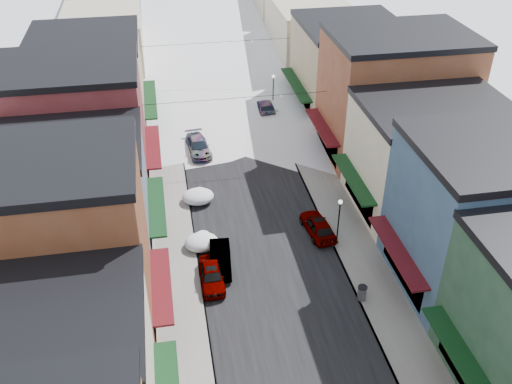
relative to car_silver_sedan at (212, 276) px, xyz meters
name	(u,v)px	position (x,y,z in m)	size (l,w,h in m)	color
road	(213,79)	(4.30, 36.38, -0.67)	(10.00, 160.00, 0.01)	black
sidewalk_left	(159,82)	(-2.30, 36.38, -0.60)	(3.20, 160.00, 0.15)	gray
sidewalk_right	(266,75)	(10.90, 36.38, -0.60)	(3.20, 160.00, 0.15)	gray
curb_left	(172,81)	(-0.75, 36.38, -0.60)	(0.10, 160.00, 0.15)	slate
curb_right	(254,75)	(9.35, 36.38, -0.60)	(0.10, 160.00, 0.15)	slate
bldg_l_brick_near	(46,257)	(-9.39, -3.12, 5.58)	(12.30, 8.20, 12.50)	brown
bldg_l_grayblue	(74,198)	(-8.89, 5.38, 3.83)	(11.30, 9.20, 9.00)	slate
bldg_l_brick_far	(68,129)	(-9.89, 14.38, 4.83)	(13.30, 9.20, 11.00)	maroon
bldg_l_tan	(90,86)	(-8.89, 24.38, 4.33)	(11.30, 11.20, 10.00)	tan
bldg_r_blue	(484,216)	(17.49, -2.62, 4.58)	(11.30, 9.20, 10.50)	#315270
bldg_r_cream	(429,157)	(17.99, 6.38, 3.83)	(12.30, 9.20, 9.00)	#EFE8C0
bldg_r_brick_far	(394,96)	(18.49, 15.38, 5.08)	(13.30, 9.20, 11.50)	brown
bldg_r_tan	(348,67)	(17.49, 25.38, 4.08)	(11.30, 11.20, 9.50)	#9D8C67
overhead_cables	(225,67)	(4.30, 23.88, 5.53)	(16.40, 15.04, 0.04)	black
car_silver_sedan	(212,276)	(0.00, 0.00, 0.00)	(1.59, 3.95, 1.35)	#9C9EA4
car_dark_hatch	(220,259)	(0.80, 1.64, 0.00)	(1.43, 4.11, 1.35)	black
car_silver_wagon	(198,146)	(0.80, 18.31, 0.02)	(1.96, 4.81, 1.40)	#9B9CA3
car_gray_suv	(318,225)	(8.60, 4.16, 0.05)	(1.71, 4.25, 1.45)	gray
car_black_sedan	(264,107)	(8.59, 25.59, 0.09)	(2.15, 5.28, 1.53)	black
car_lane_silver	(205,95)	(2.69, 29.79, 0.19)	(2.03, 5.04, 1.72)	#94969B
car_lane_white	(213,37)	(5.92, 49.88, 0.14)	(2.70, 5.86, 1.63)	silver
trash_can	(362,293)	(9.50, -3.43, 0.02)	(0.63, 0.63, 1.06)	slate
streetlamp_near	(339,216)	(9.65, 2.62, 1.89)	(0.32, 0.32, 3.82)	black
streetlamp_far	(273,88)	(9.59, 25.96, 2.05)	(0.34, 0.34, 4.07)	black
snow_pile_mid	(202,242)	(-0.30, 4.05, -0.17)	(2.50, 2.74, 1.06)	white
snow_pile_far	(198,196)	(0.02, 10.11, -0.15)	(2.60, 2.80, 1.10)	white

